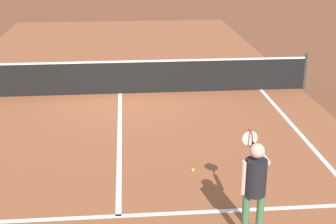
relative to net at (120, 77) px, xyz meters
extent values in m
plane|color=brown|center=(0.00, 0.00, -0.49)|extent=(60.00, 60.00, 0.00)
cube|color=#9E5433|center=(0.00, 0.00, -0.49)|extent=(10.62, 24.40, 0.00)
cube|color=white|center=(0.00, -6.40, -0.49)|extent=(8.22, 0.10, 0.01)
cube|color=white|center=(0.00, -3.20, -0.49)|extent=(0.10, 6.40, 0.01)
cylinder|color=#33383D|center=(5.39, 0.00, 0.04)|extent=(0.09, 0.09, 1.07)
cube|color=black|center=(0.00, 0.00, -0.04)|extent=(10.77, 0.02, 0.91)
cube|color=white|center=(0.00, 0.00, 0.44)|extent=(10.77, 0.03, 0.05)
cylinder|color=#3F7247|center=(1.87, -7.21, -0.11)|extent=(0.11, 0.11, 0.77)
cylinder|color=#3F7247|center=(2.09, -7.20, -0.11)|extent=(0.11, 0.11, 0.77)
cylinder|color=black|center=(1.98, -7.20, 0.55)|extent=(0.32, 0.32, 0.54)
sphere|color=beige|center=(1.98, -7.20, 0.96)|extent=(0.21, 0.21, 0.21)
cylinder|color=beige|center=(1.81, -7.21, 0.55)|extent=(0.08, 0.08, 0.52)
cylinder|color=beige|center=(2.14, -6.93, 0.77)|extent=(0.10, 0.53, 0.08)
cylinder|color=black|center=(2.12, -6.56, 0.77)|extent=(0.04, 0.22, 0.03)
torus|color=red|center=(2.11, -6.32, 0.77)|extent=(0.03, 0.28, 0.28)
cylinder|color=silver|center=(2.11, -6.32, 0.77)|extent=(0.25, 0.02, 0.25)
sphere|color=#CCE033|center=(1.41, -4.96, -0.46)|extent=(0.07, 0.07, 0.07)
camera|label=1|loc=(0.20, -13.16, 3.80)|focal=51.54mm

